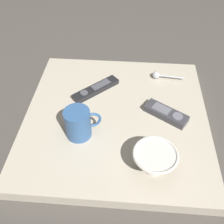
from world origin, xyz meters
TOP-DOWN VIEW (x-y plane):
  - ground_plane at (0.00, 0.00)m, footprint 6.00×6.00m
  - table at (0.00, 0.00)m, footprint 0.65×0.65m
  - cereal_bowl at (0.21, 0.12)m, footprint 0.13×0.13m
  - coffee_mug at (0.10, -0.12)m, footprint 0.08×0.12m
  - teaspoon at (-0.22, 0.16)m, footprint 0.03×0.13m
  - tv_remote_near at (-0.01, 0.17)m, footprint 0.13×0.16m
  - tv_remote_far at (-0.12, -0.09)m, footprint 0.17×0.17m

SIDE VIEW (x-z plane):
  - ground_plane at x=0.00m, z-range 0.00..0.00m
  - table at x=0.00m, z-range 0.00..0.04m
  - tv_remote_far at x=-0.12m, z-range 0.04..0.06m
  - tv_remote_near at x=-0.01m, z-range 0.04..0.07m
  - teaspoon at x=-0.22m, z-range 0.04..0.07m
  - cereal_bowl at x=0.21m, z-range 0.05..0.12m
  - coffee_mug at x=0.10m, z-range 0.04..0.15m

